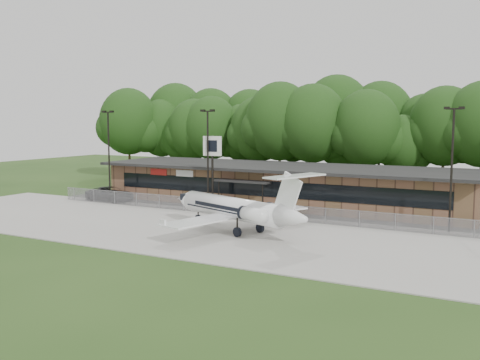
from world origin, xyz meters
The scene contains 12 objects.
ground centered at (0.00, 0.00, 0.00)m, with size 160.00×160.00×0.00m, color #244016.
apron centered at (0.00, 8.00, 0.04)m, with size 64.00×18.00×0.08m, color #9E9B93.
parking_lot centered at (0.00, 19.50, 0.03)m, with size 50.00×9.00×0.06m, color #383835.
terminal centered at (0.00, 23.94, 2.18)m, with size 41.00×11.65×4.30m.
fence centered at (0.00, 15.00, 0.78)m, with size 46.00×0.04×1.52m.
treeline centered at (0.00, 42.00, 7.50)m, with size 72.00×12.00×15.00m, color black, non-canonical shape.
light_pole_left centered at (-18.00, 16.50, 5.98)m, with size 1.55×0.30×10.23m.
light_pole_mid centered at (-5.00, 16.50, 5.98)m, with size 1.55×0.30×10.23m.
light_pole_right centered at (18.00, 16.50, 5.98)m, with size 1.55×0.30×10.23m.
business_jet centered at (2.75, 8.38, 1.92)m, with size 15.70×14.04×5.36m.
suv centered at (-18.17, 16.76, 0.82)m, with size 2.73×5.91×1.64m, color #272729.
pole_sign centered at (-4.65, 16.80, 5.79)m, with size 1.99×0.38×7.57m.
Camera 1 is at (23.17, -29.25, 9.10)m, focal length 40.00 mm.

